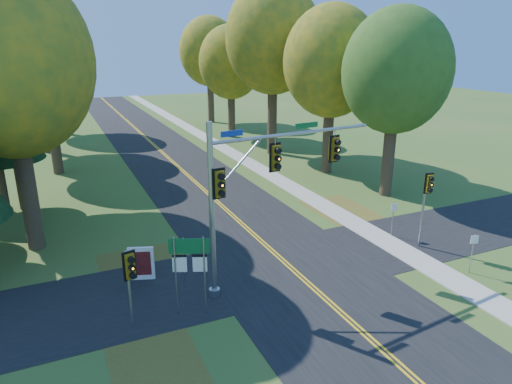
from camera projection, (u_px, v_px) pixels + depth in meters
name	position (u px, v px, depth m)	size (l,w,h in m)	color
ground	(308.00, 283.00, 20.65)	(160.00, 160.00, 0.00)	#315C20
road_main	(308.00, 283.00, 20.65)	(8.00, 160.00, 0.02)	black
road_cross	(287.00, 265.00, 22.38)	(60.00, 6.00, 0.02)	black
centerline_left	(306.00, 283.00, 20.60)	(0.10, 160.00, 0.01)	gold
centerline_right	(310.00, 283.00, 20.68)	(0.10, 160.00, 0.01)	gold
sidewalk_east	(414.00, 258.00, 23.07)	(1.60, 160.00, 0.06)	#9E998E
leaf_patch_w_near	(146.00, 273.00, 21.56)	(4.00, 6.00, 0.00)	brown
leaf_patch_e	(353.00, 217.00, 28.50)	(3.50, 8.00, 0.00)	brown
leaf_patch_w_far	(159.00, 372.00, 15.12)	(3.00, 5.00, 0.00)	brown
tree_w_a	(9.00, 63.00, 21.44)	(8.00, 8.00, 14.15)	#38281C
tree_e_a	(396.00, 72.00, 30.10)	(7.20, 7.20, 12.73)	#38281C
tree_w_b	(2.00, 43.00, 26.91)	(8.60, 8.60, 15.38)	#38281C
tree_e_b	(332.00, 62.00, 35.64)	(7.60, 7.60, 13.33)	#38281C
tree_w_c	(46.00, 75.00, 35.60)	(6.80, 6.80, 11.91)	#38281C
tree_e_c	(273.00, 39.00, 41.68)	(8.80, 8.80, 15.79)	#38281C
tree_w_d	(35.00, 49.00, 42.33)	(8.20, 8.20, 14.56)	#38281C
tree_e_d	(231.00, 63.00, 50.14)	(7.00, 7.00, 12.32)	#38281C
tree_w_e	(47.00, 45.00, 52.15)	(8.40, 8.40, 14.97)	#38281C
tree_e_e	(210.00, 52.00, 59.58)	(7.80, 7.80, 13.74)	#38281C
traffic_mast	(256.00, 181.00, 19.12)	(8.27, 1.43, 7.53)	#979A9F
east_signal_pole	(427.00, 192.00, 23.28)	(0.47, 0.56, 4.13)	gray
ped_signal_pole	(130.00, 272.00, 16.69)	(0.50, 0.59, 3.24)	#95979D
route_sign_cluster	(190.00, 260.00, 17.62)	(1.47, 0.64, 3.37)	gray
info_kiosk	(141.00, 264.00, 20.77)	(1.15, 0.53, 1.61)	silver
reg_sign_e_north	(393.00, 213.00, 25.22)	(0.39, 0.06, 2.02)	gray
reg_sign_e_south	(473.00, 247.00, 21.21)	(0.37, 0.13, 1.98)	gray
reg_sign_w	(184.00, 254.00, 19.84)	(0.45, 0.12, 2.39)	gray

